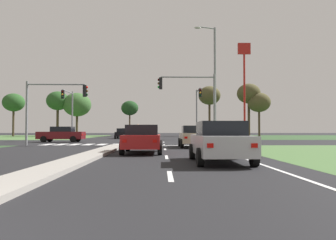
{
  "coord_description": "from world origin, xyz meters",
  "views": [
    {
      "loc": [
        3.26,
        -2.64,
        1.24
      ],
      "look_at": [
        3.94,
        30.05,
        2.26
      ],
      "focal_mm": 34.32,
      "sensor_mm": 36.0,
      "label": 1
    }
  ],
  "objects": [
    {
      "name": "crosswalk_bar_fourth",
      "position": [
        -2.95,
        24.8,
        0.01
      ],
      "size": [
        0.7,
        2.8,
        0.01
      ],
      "primitive_type": "cube",
      "color": "silver",
      "rests_on": "ground"
    },
    {
      "name": "treeline_third",
      "position": [
        -13.21,
        60.2,
        6.16
      ],
      "size": [
        5.42,
        5.42,
        8.49
      ],
      "color": "#423323",
      "rests_on": "ground"
    },
    {
      "name": "treeline_second",
      "position": [
        -16.81,
        59.71,
        6.82
      ],
      "size": [
        4.3,
        4.3,
        8.72
      ],
      "color": "#423323",
      "rests_on": "ground"
    },
    {
      "name": "median_island_near",
      "position": [
        0.0,
        11.0,
        0.07
      ],
      "size": [
        1.2,
        22.0,
        0.14
      ],
      "primitive_type": "cube",
      "color": "gray",
      "rests_on": "ground"
    },
    {
      "name": "stop_bar_near",
      "position": [
        3.8,
        23.0,
        0.01
      ],
      "size": [
        6.4,
        0.5,
        0.01
      ],
      "primitive_type": "cube",
      "color": "silver",
      "rests_on": "ground"
    },
    {
      "name": "treeline_sixth",
      "position": [
        21.13,
        55.51,
        6.24
      ],
      "size": [
        4.16,
        4.16,
        8.05
      ],
      "color": "#423323",
      "rests_on": "ground"
    },
    {
      "name": "edge_line_right",
      "position": [
        6.85,
        12.0,
        0.01
      ],
      "size": [
        0.14,
        24.0,
        0.01
      ],
      "primitive_type": "cube",
      "color": "silver",
      "rests_on": "ground"
    },
    {
      "name": "crosswalk_bar_sixth",
      "position": [
        -0.65,
        24.8,
        0.01
      ],
      "size": [
        0.7,
        2.8,
        0.01
      ],
      "primitive_type": "cube",
      "color": "silver",
      "rests_on": "ground"
    },
    {
      "name": "treeline_near",
      "position": [
        -25.86,
        61.0,
        6.61
      ],
      "size": [
        4.19,
        4.19,
        8.44
      ],
      "color": "#423323",
      "rests_on": "ground"
    },
    {
      "name": "crosswalk_bar_near",
      "position": [
        -6.4,
        24.8,
        0.01
      ],
      "size": [
        0.7,
        2.8,
        0.01
      ],
      "primitive_type": "cube",
      "color": "silver",
      "rests_on": "ground"
    },
    {
      "name": "crosswalk_bar_second",
      "position": [
        -5.25,
        24.8,
        0.01
      ],
      "size": [
        0.7,
        2.8,
        0.01
      ],
      "primitive_type": "cube",
      "color": "silver",
      "rests_on": "ground"
    },
    {
      "name": "crosswalk_bar_third",
      "position": [
        -4.1,
        24.8,
        0.01
      ],
      "size": [
        0.7,
        2.8,
        0.01
      ],
      "primitive_type": "cube",
      "color": "silver",
      "rests_on": "ground"
    },
    {
      "name": "ground_plane",
      "position": [
        0.0,
        30.0,
        0.0
      ],
      "size": [
        200.0,
        200.0,
        0.0
      ],
      "primitive_type": "plane",
      "color": "black"
    },
    {
      "name": "car_silver_third",
      "position": [
        5.48,
        9.49,
        0.79
      ],
      "size": [
        2.05,
        4.35,
        1.56
      ],
      "color": "#B7B7BC",
      "rests_on": "ground"
    },
    {
      "name": "lane_dash_near",
      "position": [
        3.5,
        5.98,
        0.01
      ],
      "size": [
        0.14,
        2.0,
        0.01
      ],
      "primitive_type": "cube",
      "color": "silver",
      "rests_on": "ground"
    },
    {
      "name": "traffic_signal_near_right",
      "position": [
        5.92,
        23.4,
        4.0
      ],
      "size": [
        4.74,
        0.32,
        5.81
      ],
      "color": "gray",
      "rests_on": "ground"
    },
    {
      "name": "traffic_signal_near_left",
      "position": [
        -5.71,
        23.4,
        3.61
      ],
      "size": [
        5.0,
        0.32,
        5.18
      ],
      "color": "gray",
      "rests_on": "ground"
    },
    {
      "name": "street_lamp_second",
      "position": [
        7.89,
        25.55,
        5.71
      ],
      "size": [
        1.99,
        0.84,
        10.37
      ],
      "color": "gray",
      "rests_on": "ground"
    },
    {
      "name": "treeline_fifth",
      "position": [
        12.83,
        60.78,
        8.02
      ],
      "size": [
        4.37,
        4.37,
        9.96
      ],
      "color": "#423323",
      "rests_on": "ground"
    },
    {
      "name": "car_red_second",
      "position": [
        2.25,
        14.65,
        0.77
      ],
      "size": [
        2.09,
        4.6,
        1.5
      ],
      "color": "#A31919",
      "rests_on": "ground"
    },
    {
      "name": "traffic_signal_far_left",
      "position": [
        -7.6,
        35.17,
        4.04
      ],
      "size": [
        0.32,
        4.16,
        5.93
      ],
      "color": "gray",
      "rests_on": "ground"
    },
    {
      "name": "lane_dash_third",
      "position": [
        3.5,
        17.98,
        0.01
      ],
      "size": [
        0.14,
        2.0,
        0.01
      ],
      "primitive_type": "cube",
      "color": "silver",
      "rests_on": "ground"
    },
    {
      "name": "traffic_signal_far_right",
      "position": [
        7.6,
        35.3,
        4.17
      ],
      "size": [
        0.32,
        3.91,
        6.17
      ],
      "color": "gray",
      "rests_on": "ground"
    },
    {
      "name": "car_black_fifth",
      "position": [
        -2.26,
        43.58,
        0.75
      ],
      "size": [
        2.05,
        4.18,
        1.47
      ],
      "rotation": [
        0.0,
        0.0,
        3.14
      ],
      "color": "black",
      "rests_on": "ground"
    },
    {
      "name": "treeline_seventh",
      "position": [
        19.49,
        56.4,
        7.93
      ],
      "size": [
        4.33,
        4.33,
        9.86
      ],
      "color": "#423323",
      "rests_on": "ground"
    },
    {
      "name": "lane_dash_fourth",
      "position": [
        3.5,
        23.98,
        0.01
      ],
      "size": [
        0.14,
        2.0,
        0.01
      ],
      "primitive_type": "cube",
      "color": "silver",
      "rests_on": "ground"
    },
    {
      "name": "fastfood_pole_sign",
      "position": [
        15.07,
        42.57,
        9.79
      ],
      "size": [
        1.8,
        0.4,
        13.65
      ],
      "color": "red",
      "rests_on": "ground"
    },
    {
      "name": "lane_dash_second",
      "position": [
        3.5,
        11.98,
        0.01
      ],
      "size": [
        0.14,
        2.0,
        0.01
      ],
      "primitive_type": "cube",
      "color": "silver",
      "rests_on": "ground"
    },
    {
      "name": "lane_dash_fifth",
      "position": [
        3.5,
        29.98,
        0.01
      ],
      "size": [
        0.14,
        2.0,
        0.01
      ],
      "primitive_type": "cube",
      "color": "silver",
      "rests_on": "ground"
    },
    {
      "name": "median_island_far",
      "position": [
        0.0,
        55.0,
        0.07
      ],
      "size": [
        1.2,
        36.0,
        0.14
      ],
      "primitive_type": "cube",
      "color": "gray",
      "rests_on": "ground"
    },
    {
      "name": "crosswalk_bar_fifth",
      "position": [
        -1.8,
        24.8,
        0.01
      ],
      "size": [
        0.7,
        2.8,
        0.01
      ],
      "primitive_type": "cube",
      "color": "silver",
      "rests_on": "ground"
    },
    {
      "name": "car_maroon_near",
      "position": [
        -6.96,
        30.43,
        0.81
      ],
      "size": [
        4.61,
        2.02,
        1.58
      ],
      "rotation": [
        0.0,
        0.0,
        1.57
      ],
      "color": "maroon",
      "rests_on": "ground"
    },
    {
      "name": "treeline_fourth",
      "position": [
        -2.93,
        60.18,
        5.5
      ],
      "size": [
        3.33,
        3.33,
        6.95
      ],
      "color": "#423323",
      "rests_on": "ground"
    },
    {
      "name": "car_white_sixth",
      "position": [
        -2.3,
        50.78,
        0.78
      ],
      "size": [
        2.08,
        4.42,
        1.52
      ],
      "rotation": [
        0.0,
        0.0,
        3.14
      ],
      "color": "silver",
      "rests_on": "ground"
    },
    {
      "name": "pedestrian_at_median",
      "position": [
        0.18,
        39.58,
        1.3
      ],
      "size": [
        0.34,
        0.34,
        1.89
      ],
      "rotation": [
        0.0,
        0.0,
        5.79
      ],
      "color": "#9E8966",
      "rests_on": "median_island_far"
    },
    {
      "name": "car_beige_fourth",
      "position": [
        5.53,
        20.29,
        0.79
      ],
      "size": [
        1.97,
        4.17,
        1.54
      ],
      "color": "#BCAD8E",
      "rests_on": "ground"
    },
    {
      "name": "grass_verge_far_right",
      "position": [
        25.5,
        54.5,
        0.0
      ],
      "size": [
        35.0,
        35.0,
        0.01
      ],
      "primitive_type": "cube",
      "color": "#2D4C28",
      "rests_on": "ground"
    }
  ]
}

